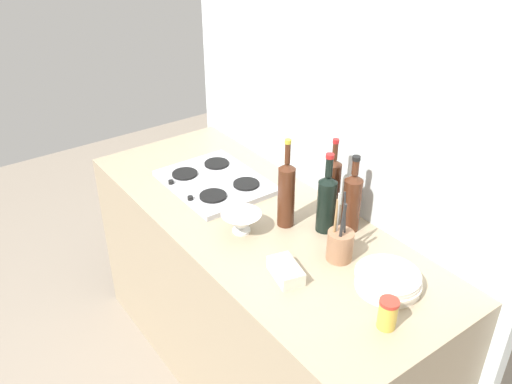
{
  "coord_description": "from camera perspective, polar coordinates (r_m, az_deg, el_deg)",
  "views": [
    {
      "loc": [
        1.51,
        -1.1,
        2.12
      ],
      "look_at": [
        0.0,
        0.0,
        1.02
      ],
      "focal_mm": 37.99,
      "sensor_mm": 36.0,
      "label": 1
    }
  ],
  "objects": [
    {
      "name": "butter_dish",
      "position": [
        1.91,
        3.15,
        -8.31
      ],
      "size": [
        0.16,
        0.12,
        0.05
      ],
      "primitive_type": "cube",
      "rotation": [
        0.0,
        0.0,
        -0.24
      ],
      "color": "silver",
      "rests_on": "counter_block"
    },
    {
      "name": "ground_plane",
      "position": [
        2.83,
        0.0,
        -18.13
      ],
      "size": [
        6.0,
        6.0,
        0.0
      ],
      "primitive_type": "plane",
      "color": "gray",
      "rests_on": "ground"
    },
    {
      "name": "wine_bottle_mid_left",
      "position": [
        2.11,
        7.44,
        -0.99
      ],
      "size": [
        0.07,
        0.07,
        0.33
      ],
      "color": "black",
      "rests_on": "counter_block"
    },
    {
      "name": "stovetop_hob",
      "position": [
        2.47,
        -4.34,
        1.09
      ],
      "size": [
        0.49,
        0.39,
        0.04
      ],
      "color": "#B2B2B7",
      "rests_on": "counter_block"
    },
    {
      "name": "plate_stack",
      "position": [
        1.91,
        13.71,
        -9.06
      ],
      "size": [
        0.23,
        0.23,
        0.06
      ],
      "color": "silver",
      "rests_on": "counter_block"
    },
    {
      "name": "mixing_bowl",
      "position": [
        2.12,
        -1.55,
        -3.16
      ],
      "size": [
        0.16,
        0.16,
        0.08
      ],
      "color": "white",
      "rests_on": "counter_block"
    },
    {
      "name": "wine_bottle_rightmost",
      "position": [
        2.12,
        3.21,
        -0.1
      ],
      "size": [
        0.07,
        0.07,
        0.37
      ],
      "color": "#472314",
      "rests_on": "counter_block"
    },
    {
      "name": "condiment_jar_front",
      "position": [
        1.75,
        13.7,
        -12.34
      ],
      "size": [
        0.06,
        0.06,
        0.11
      ],
      "color": "gold",
      "rests_on": "counter_block"
    },
    {
      "name": "utensil_crock",
      "position": [
        1.99,
        8.83,
        -5.45
      ],
      "size": [
        0.1,
        0.1,
        0.28
      ],
      "color": "#996B4C",
      "rests_on": "counter_block"
    },
    {
      "name": "backsplash_panel",
      "position": [
        2.28,
        7.85,
        8.56
      ],
      "size": [
        1.9,
        0.06,
        2.56
      ],
      "primitive_type": "cube",
      "color": "silver",
      "rests_on": "ground"
    },
    {
      "name": "counter_block",
      "position": [
        2.51,
        0.0,
        -11.31
      ],
      "size": [
        1.8,
        0.7,
        0.9
      ],
      "primitive_type": "cube",
      "color": "tan",
      "rests_on": "ground"
    },
    {
      "name": "wine_bottle_mid_right",
      "position": [
        2.13,
        10.07,
        -0.9
      ],
      "size": [
        0.07,
        0.07,
        0.32
      ],
      "color": "#472314",
      "rests_on": "counter_block"
    },
    {
      "name": "wine_bottle_leftmost",
      "position": [
        2.18,
        8.02,
        0.43
      ],
      "size": [
        0.06,
        0.06,
        0.35
      ],
      "color": "#472314",
      "rests_on": "counter_block"
    }
  ]
}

